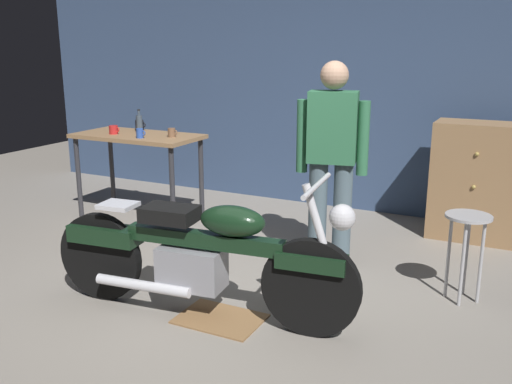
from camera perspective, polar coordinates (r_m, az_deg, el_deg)
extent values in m
plane|color=gray|center=(4.16, -4.53, -10.90)|extent=(12.00, 12.00, 0.00)
cube|color=#384C70|center=(6.32, 8.66, 12.35)|extent=(8.00, 0.12, 3.10)
cube|color=#99724C|center=(5.92, -11.85, 5.52)|extent=(1.30, 0.64, 0.04)
cylinder|color=#2D2D33|center=(6.19, -17.41, 1.31)|extent=(0.05, 0.05, 0.86)
cylinder|color=#2D2D33|center=(5.46, -8.40, 0.08)|extent=(0.05, 0.05, 0.86)
cylinder|color=#2D2D33|center=(6.57, -14.30, 2.27)|extent=(0.05, 0.05, 0.86)
cylinder|color=#2D2D33|center=(5.88, -5.52, 1.23)|extent=(0.05, 0.05, 0.86)
cylinder|color=black|center=(3.60, 5.54, -9.57)|extent=(0.64, 0.14, 0.64)
cylinder|color=black|center=(4.22, -15.37, -6.28)|extent=(0.64, 0.14, 0.64)
cube|color=black|center=(3.53, 5.61, -6.97)|extent=(0.45, 0.19, 0.10)
cube|color=black|center=(4.14, -14.97, -4.11)|extent=(0.54, 0.24, 0.12)
cube|color=gray|center=(3.86, -6.49, -7.54)|extent=(0.46, 0.29, 0.28)
cube|color=black|center=(3.74, -5.20, -4.79)|extent=(1.10, 0.22, 0.10)
ellipsoid|color=black|center=(3.62, -2.39, -2.93)|extent=(0.46, 0.27, 0.20)
cube|color=black|center=(3.81, -8.67, -2.19)|extent=(0.38, 0.28, 0.10)
cube|color=silver|center=(4.00, -13.71, -1.30)|extent=(0.26, 0.23, 0.03)
cylinder|color=silver|center=(3.46, 6.63, -4.71)|extent=(0.27, 0.08, 0.68)
cylinder|color=silver|center=(3.38, 6.14, 0.65)|extent=(0.10, 0.60, 0.03)
sphere|color=silver|center=(3.39, 8.68, -2.53)|extent=(0.16, 0.16, 0.16)
cylinder|color=silver|center=(3.93, -11.33, -9.22)|extent=(0.70, 0.15, 0.07)
cylinder|color=slate|center=(4.65, 8.65, -2.38)|extent=(0.15, 0.15, 0.88)
cylinder|color=slate|center=(4.67, 6.21, -2.22)|extent=(0.15, 0.15, 0.88)
cube|color=#33724C|center=(4.51, 7.73, 6.48)|extent=(0.42, 0.30, 0.56)
cylinder|color=#33724C|center=(4.50, 10.74, 5.32)|extent=(0.09, 0.09, 0.58)
cylinder|color=#33724C|center=(4.55, 4.67, 5.63)|extent=(0.09, 0.09, 0.58)
sphere|color=tan|center=(4.47, 7.91, 11.57)|extent=(0.22, 0.22, 0.22)
cylinder|color=#B2B2B7|center=(4.21, 20.63, -2.31)|extent=(0.32, 0.32, 0.02)
cylinder|color=#B2B2B7|center=(4.31, 21.70, -6.56)|extent=(0.02, 0.02, 0.62)
cylinder|color=#B2B2B7|center=(4.42, 20.42, -5.90)|extent=(0.02, 0.02, 0.62)
cylinder|color=#B2B2B7|center=(4.32, 18.79, -6.19)|extent=(0.02, 0.02, 0.62)
cylinder|color=#B2B2B7|center=(4.21, 20.06, -6.88)|extent=(0.02, 0.02, 0.62)
cube|color=#99724C|center=(5.66, 21.30, 0.99)|extent=(0.80, 0.44, 1.10)
sphere|color=tan|center=(5.37, 21.35, 3.58)|extent=(0.04, 0.04, 0.04)
sphere|color=tan|center=(5.43, 21.05, 0.47)|extent=(0.04, 0.04, 0.04)
sphere|color=tan|center=(5.51, 20.77, -2.55)|extent=(0.04, 0.04, 0.04)
cube|color=olive|center=(3.90, -3.64, -12.61)|extent=(0.56, 0.40, 0.01)
cylinder|color=brown|center=(5.67, -8.49, 5.94)|extent=(0.07, 0.07, 0.09)
torus|color=brown|center=(5.65, -8.13, 5.96)|extent=(0.05, 0.01, 0.05)
cylinder|color=red|center=(5.98, -14.15, 6.10)|extent=(0.09, 0.09, 0.09)
torus|color=red|center=(5.94, -13.78, 6.11)|extent=(0.05, 0.01, 0.05)
cylinder|color=black|center=(6.18, -11.64, 6.61)|extent=(0.09, 0.09, 0.11)
torus|color=black|center=(6.15, -11.27, 6.64)|extent=(0.06, 0.01, 0.06)
cylinder|color=#2D51AD|center=(5.66, -11.62, 5.81)|extent=(0.07, 0.07, 0.09)
torus|color=#2D51AD|center=(5.64, -11.28, 5.83)|extent=(0.05, 0.01, 0.05)
cylinder|color=#3F4C59|center=(6.00, -11.66, 6.72)|extent=(0.06, 0.06, 0.18)
cylinder|color=#3F4C59|center=(5.98, -11.71, 7.81)|extent=(0.03, 0.03, 0.05)
cylinder|color=black|center=(5.98, -11.73, 8.09)|extent=(0.03, 0.03, 0.01)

